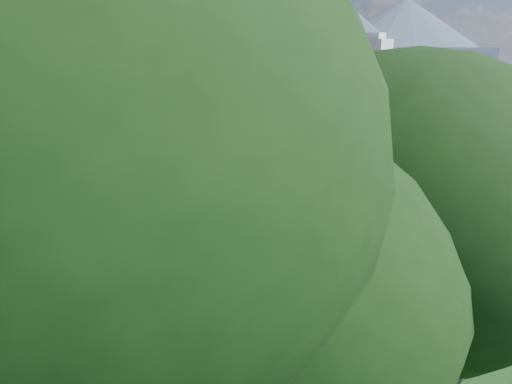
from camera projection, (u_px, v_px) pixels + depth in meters
path at (445, 364)px, 18.00m from camera, size 160.00×2.00×0.04m
water at (17, 72)px, 235.43m from camera, size 800.00×540.00×0.20m
hedge at (396, 323)px, 20.05m from camera, size 80.00×0.70×0.70m
fence at (391, 302)px, 20.12m from camera, size 80.00×0.04×0.04m
foothill at (8, 57)px, 291.33m from camera, size 900.00×80.00×12.00m
docks at (180, 185)px, 42.04m from camera, size 90.00×41.60×0.25m
tree at (261, 254)px, 6.53m from camera, size 9.86×9.31×13.72m
crane at (251, 119)px, 44.14m from camera, size 5.01×13.33×22.35m
cargo_ship_mid at (151, 65)px, 231.06m from camera, size 105.14×44.90×21.50m
cargo_ship_east at (396, 63)px, 256.05m from camera, size 91.60×47.86×21.50m
sailboat_fleet at (161, 123)px, 41.59m from camera, size 75.77×49.10×13.18m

